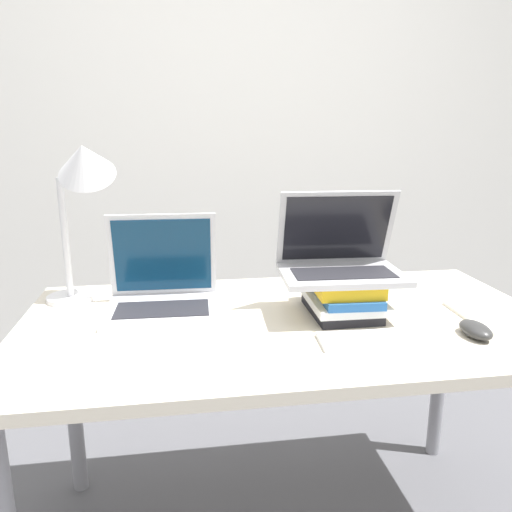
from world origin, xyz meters
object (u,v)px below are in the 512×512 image
at_px(book_stack, 342,294).
at_px(wireless_keyboard, 384,339).
at_px(laptop_on_books, 340,259).
at_px(laptop_left, 163,291).
at_px(notepad, 501,315).
at_px(desk_lamp, 82,179).
at_px(mouse, 476,330).

distance_m(book_stack, wireless_keyboard, 0.22).
distance_m(book_stack, laptop_on_books, 0.10).
bearing_deg(laptop_on_books, laptop_left, 168.02).
distance_m(notepad, desk_lamp, 1.23).
xyz_separation_m(laptop_left, wireless_keyboard, (0.54, -0.32, -0.05)).
xyz_separation_m(book_stack, notepad, (0.42, -0.10, -0.05)).
height_order(wireless_keyboard, notepad, wireless_keyboard).
bearing_deg(mouse, laptop_on_books, 142.73).
height_order(laptop_on_books, notepad, laptop_on_books).
height_order(book_stack, desk_lamp, desk_lamp).
bearing_deg(notepad, mouse, -142.67).
relative_size(book_stack, desk_lamp, 0.56).
relative_size(laptop_left, mouse, 2.93).
distance_m(laptop_left, wireless_keyboard, 0.63).
relative_size(mouse, notepad, 0.44).
relative_size(wireless_keyboard, desk_lamp, 0.63).
bearing_deg(desk_lamp, notepad, -14.48).
bearing_deg(book_stack, desk_lamp, 164.82).
relative_size(wireless_keyboard, notepad, 1.29).
bearing_deg(notepad, laptop_on_books, 166.25).
relative_size(wireless_keyboard, mouse, 2.92).
bearing_deg(notepad, desk_lamp, 165.52).
xyz_separation_m(wireless_keyboard, desk_lamp, (-0.75, 0.40, 0.36)).
height_order(laptop_left, wireless_keyboard, laptop_left).
height_order(laptop_left, mouse, laptop_left).
bearing_deg(wireless_keyboard, notepad, 15.72).
bearing_deg(laptop_left, notepad, -12.81).
distance_m(laptop_on_books, desk_lamp, 0.76).
relative_size(laptop_left, laptop_on_books, 0.95).
relative_size(laptop_on_books, mouse, 3.10).
xyz_separation_m(book_stack, laptop_on_books, (-0.01, 0.01, 0.10)).
bearing_deg(laptop_left, book_stack, -12.41).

